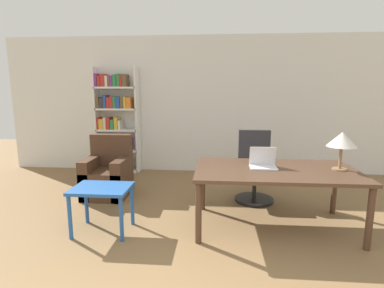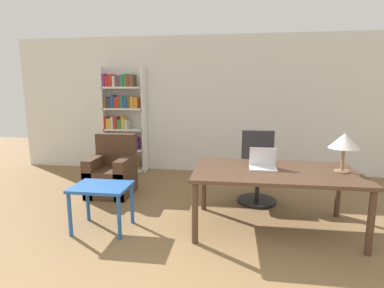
% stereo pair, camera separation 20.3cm
% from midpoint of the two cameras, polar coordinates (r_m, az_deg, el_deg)
% --- Properties ---
extents(wall_back, '(8.00, 0.06, 2.70)m').
position_cam_midpoint_polar(wall_back, '(6.04, 0.99, 7.38)').
color(wall_back, white).
rests_on(wall_back, ground_plane).
extents(desk, '(1.89, 1.07, 0.73)m').
position_cam_midpoint_polar(desk, '(3.69, 14.02, -5.72)').
color(desk, '#4C3323').
rests_on(desk, ground_plane).
extents(laptop, '(0.31, 0.24, 0.25)m').
position_cam_midpoint_polar(laptop, '(3.69, 11.84, -3.59)').
color(laptop, silver).
rests_on(laptop, desk).
extents(table_lamp, '(0.34, 0.34, 0.45)m').
position_cam_midpoint_polar(table_lamp, '(3.82, 25.33, 0.63)').
color(table_lamp, olive).
rests_on(table_lamp, desk).
extents(office_chair, '(0.58, 0.58, 1.05)m').
position_cam_midpoint_polar(office_chair, '(4.62, 10.56, -4.98)').
color(office_chair, black).
rests_on(office_chair, ground_plane).
extents(side_table_blue, '(0.66, 0.50, 0.55)m').
position_cam_midpoint_polar(side_table_blue, '(3.70, -18.34, -9.07)').
color(side_table_blue, '#2356A3').
rests_on(side_table_blue, ground_plane).
extents(armchair, '(0.66, 0.68, 0.95)m').
position_cam_midpoint_polar(armchair, '(4.96, -16.85, -5.83)').
color(armchair, '#472D1E').
rests_on(armchair, ground_plane).
extents(bookshelf, '(0.86, 0.28, 2.10)m').
position_cam_midpoint_polar(bookshelf, '(6.25, -15.32, 3.75)').
color(bookshelf, white).
rests_on(bookshelf, ground_plane).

